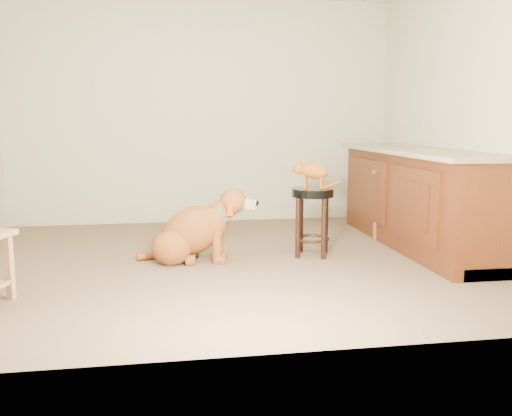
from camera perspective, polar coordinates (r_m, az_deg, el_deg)
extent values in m
cube|color=brown|center=(4.96, -3.48, -5.37)|extent=(4.50, 4.00, 0.01)
cube|color=beige|center=(6.80, -5.41, 9.53)|extent=(4.50, 0.04, 2.60)
cube|color=beige|center=(2.83, 0.68, 10.47)|extent=(4.50, 0.04, 2.60)
cube|color=beige|center=(5.52, 20.62, 9.16)|extent=(0.04, 4.00, 2.60)
cube|color=#51220E|center=(5.70, 16.03, 0.77)|extent=(0.60, 2.50, 0.90)
cube|color=gray|center=(5.64, 15.96, 5.50)|extent=(0.70, 2.56, 0.04)
cube|color=black|center=(5.78, 16.22, -3.15)|extent=(0.52, 2.50, 0.10)
cube|color=#51220E|center=(5.06, 15.54, 0.38)|extent=(0.02, 0.90, 0.62)
cube|color=#51220E|center=(6.07, 11.16, 1.91)|extent=(0.02, 0.90, 0.62)
cube|color=#421B0B|center=(5.06, 15.42, 0.38)|extent=(0.02, 0.60, 0.40)
cube|color=#421B0B|center=(6.06, 11.05, 1.91)|extent=(0.02, 0.60, 0.40)
cylinder|color=black|center=(5.25, 6.98, -1.63)|extent=(0.05, 0.05, 0.54)
cylinder|color=black|center=(5.27, 4.51, -1.55)|extent=(0.05, 0.05, 0.54)
cylinder|color=black|center=(5.02, 6.79, -2.09)|extent=(0.05, 0.05, 0.54)
cylinder|color=black|center=(5.04, 4.21, -2.01)|extent=(0.05, 0.05, 0.54)
torus|color=black|center=(5.17, 5.61, -3.05)|extent=(0.40, 0.40, 0.02)
cylinder|color=black|center=(5.10, 5.68, 1.56)|extent=(0.37, 0.37, 0.07)
cube|color=brown|center=(6.10, 14.24, 0.29)|extent=(0.05, 0.05, 0.67)
cube|color=brown|center=(5.90, 12.00, 0.08)|extent=(0.05, 0.05, 0.67)
cube|color=brown|center=(5.88, 16.22, -0.11)|extent=(0.05, 0.05, 0.67)
cube|color=brown|center=(5.67, 13.97, -0.34)|extent=(0.05, 0.05, 0.67)
cube|color=brown|center=(5.84, 14.24, 3.43)|extent=(0.48, 0.48, 0.04)
cube|color=#9C6D48|center=(4.24, -23.43, -5.46)|extent=(0.06, 0.06, 0.45)
ellipsoid|color=brown|center=(5.11, -8.04, -3.36)|extent=(0.38, 0.33, 0.31)
ellipsoid|color=brown|center=(4.87, -8.45, -3.98)|extent=(0.38, 0.33, 0.31)
cylinder|color=brown|center=(5.13, -6.18, -4.47)|extent=(0.09, 0.11, 0.10)
cylinder|color=brown|center=(4.86, -6.55, -5.26)|extent=(0.09, 0.11, 0.10)
ellipsoid|color=brown|center=(4.95, -6.41, -2.27)|extent=(0.75, 0.48, 0.62)
ellipsoid|color=brown|center=(4.92, -4.32, -1.41)|extent=(0.30, 0.33, 0.32)
cylinder|color=brown|center=(5.03, -3.79, -3.06)|extent=(0.09, 0.09, 0.36)
cylinder|color=brown|center=(4.86, -3.93, -3.48)|extent=(0.09, 0.09, 0.36)
sphere|color=brown|center=(5.06, -3.44, -4.80)|extent=(0.10, 0.10, 0.10)
sphere|color=brown|center=(4.89, -3.57, -5.28)|extent=(0.10, 0.10, 0.10)
cylinder|color=brown|center=(4.89, -3.44, -0.31)|extent=(0.25, 0.20, 0.23)
ellipsoid|color=brown|center=(4.88, -2.33, 0.69)|extent=(0.26, 0.24, 0.22)
cube|color=#A28165|center=(4.87, -0.87, 0.46)|extent=(0.16, 0.11, 0.10)
sphere|color=black|center=(4.87, -0.03, 0.52)|extent=(0.05, 0.05, 0.05)
cube|color=brown|center=(4.98, -2.50, 0.53)|extent=(0.06, 0.06, 0.16)
cube|color=brown|center=(4.78, -2.61, 0.17)|extent=(0.06, 0.06, 0.16)
torus|color=#0E7272|center=(4.90, -3.44, -0.42)|extent=(0.16, 0.22, 0.19)
cylinder|color=#D8BF4C|center=(4.90, -2.87, -1.19)|extent=(0.01, 0.04, 0.04)
cylinder|color=brown|center=(5.10, -10.26, -4.73)|extent=(0.29, 0.12, 0.07)
ellipsoid|color=#89450D|center=(5.07, 5.87, 3.67)|extent=(0.29, 0.21, 0.16)
cylinder|color=#89450D|center=(5.13, 5.01, 2.59)|extent=(0.03, 0.03, 0.10)
sphere|color=#89450D|center=(5.13, 5.01, 2.15)|extent=(0.03, 0.03, 0.03)
cylinder|color=#89450D|center=(5.06, 4.93, 2.50)|extent=(0.03, 0.03, 0.10)
sphere|color=#89450D|center=(5.06, 4.92, 2.06)|extent=(0.03, 0.03, 0.03)
cylinder|color=#89450D|center=(5.11, 6.60, 2.55)|extent=(0.03, 0.03, 0.10)
sphere|color=#89450D|center=(5.12, 6.59, 2.11)|extent=(0.03, 0.03, 0.03)
cylinder|color=#89450D|center=(5.04, 6.54, 2.46)|extent=(0.03, 0.03, 0.10)
sphere|color=#89450D|center=(5.05, 6.53, 2.02)|extent=(0.03, 0.03, 0.03)
sphere|color=#89450D|center=(5.09, 4.32, 3.90)|extent=(0.10, 0.10, 0.10)
sphere|color=#89450D|center=(5.09, 3.86, 3.80)|extent=(0.04, 0.04, 0.04)
sphere|color=brown|center=(5.09, 3.70, 3.81)|extent=(0.01, 0.01, 0.01)
cone|color=#89450D|center=(5.11, 4.46, 4.50)|extent=(0.05, 0.05, 0.05)
cone|color=#C66B60|center=(5.11, 4.44, 4.47)|extent=(0.03, 0.03, 0.03)
cone|color=#89450D|center=(5.05, 4.39, 4.45)|extent=(0.05, 0.05, 0.05)
cone|color=#C66B60|center=(5.05, 4.37, 4.42)|extent=(0.03, 0.03, 0.03)
cylinder|color=#89450D|center=(5.11, 7.37, 2.22)|extent=(0.20, 0.04, 0.10)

